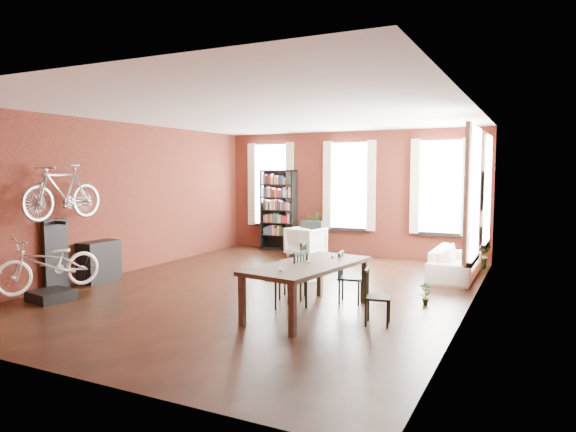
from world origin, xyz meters
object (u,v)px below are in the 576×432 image
Objects in this scene: cream_sofa at (455,258)px; bicycle_floor at (49,239)px; white_armchair at (306,240)px; dining_chair_a at (291,280)px; console_table at (99,261)px; dining_table at (308,289)px; dining_chair_c at (378,297)px; dining_chair_b at (293,270)px; bookshelf at (278,210)px; bike_trainer at (51,296)px; dining_chair_d at (351,278)px; plant_stand at (315,242)px.

bicycle_floor is (-5.80, -4.97, 0.64)m from cream_sofa.
dining_chair_a is at bearing 122.26° from white_armchair.
cream_sofa is 7.15m from console_table.
dining_chair_a is at bearing 170.49° from dining_table.
console_table reaches higher than dining_chair_c.
bicycle_floor reaches higher than white_armchair.
cream_sofa reaches higher than dining_table.
white_armchair reaches higher than console_table.
white_armchair reaches higher than cream_sofa.
bicycle_floor is (-3.55, -1.98, 0.56)m from dining_chair_b.
bookshelf reaches higher than white_armchair.
white_armchair is (1.15, -0.69, -0.68)m from bookshelf.
dining_chair_c is at bearing 11.89° from bike_trainer.
dining_chair_d is at bearing 75.99° from dining_table.
bicycle_floor is at bearing 130.61° from cream_sofa.
bookshelf is at bearing 71.05° from cream_sofa.
cream_sofa is at bearing 75.47° from dining_table.
dining_table is at bearing 146.93° from dining_chair_d.
dining_chair_a is 4.10m from bicycle_floor.
dining_chair_a is at bearing 11.07° from dining_chair_b.
dining_table is at bearing 156.75° from cream_sofa.
bookshelf is (-3.71, 4.58, 0.68)m from dining_chair_d.
dining_chair_b is at bearing 138.37° from dining_table.
cream_sofa is at bearing 175.82° from white_armchair.
cream_sofa is (1.61, 3.76, 0.02)m from dining_table.
dining_chair_d is (1.00, 0.12, -0.06)m from dining_chair_b.
bike_trainer is (-5.30, -1.12, -0.31)m from dining_chair_c.
white_armchair is (-1.55, 4.00, -0.07)m from dining_chair_b.
console_table reaches higher than plant_stand.
console_table is at bearing 72.40° from white_armchair.
bicycle_floor is (-0.85, -6.67, -0.06)m from bookshelf.
dining_chair_b is 1.96m from dining_chair_c.
dining_chair_a is 6.16m from bookshelf.
white_armchair is at bearing 61.68° from console_table.
bookshelf is at bearing 97.34° from bicycle_floor.
dining_table is 2.68× the size of dining_chair_d.
dining_chair_a is at bearing -70.62° from plant_stand.
white_armchair is at bearing 86.10° from bicycle_floor.
dining_chair_a reaches higher than white_armchair.
console_table is (-3.98, -0.51, -0.09)m from dining_chair_b.
bicycle_floor reaches higher than bike_trainer.
dining_chair_b is at bearing 121.88° from white_armchair.
dining_chair_b is at bearing -147.28° from dining_chair_a.
plant_stand is (-1.88, 5.34, -0.18)m from dining_chair_a.
cream_sofa is 2.60× the size of console_table.
console_table is (-4.62, 0.26, 0.02)m from dining_table.
dining_table reaches higher than bike_trainer.
white_armchair is 6.34m from bicycle_floor.
dining_table is 2.33× the size of dining_chair_b.
bicycle_floor is at bearing -97.25° from bookshelf.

